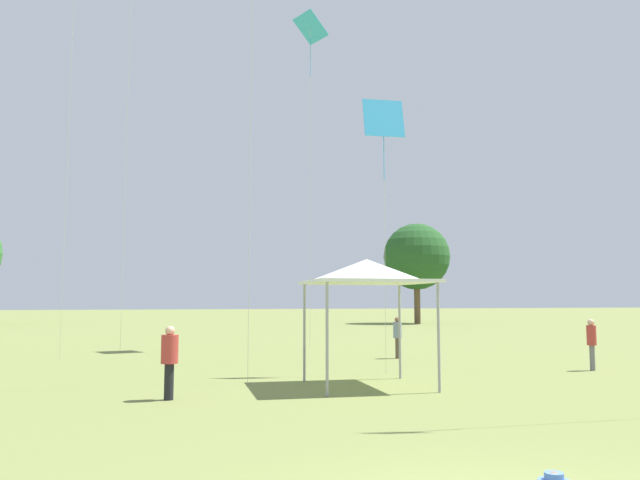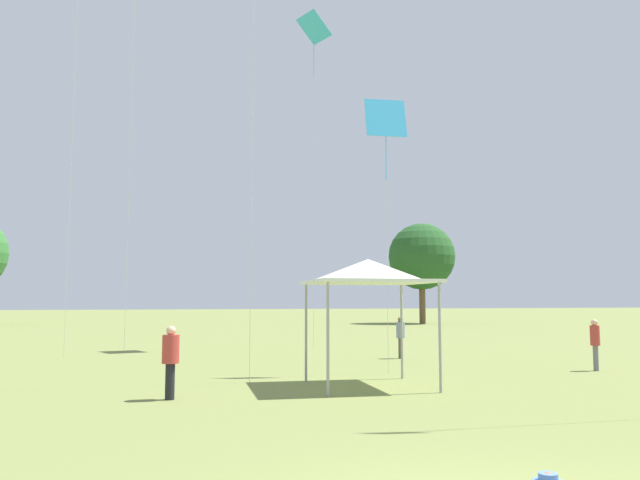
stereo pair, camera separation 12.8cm
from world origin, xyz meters
name	(u,v)px [view 2 (the right image)]	position (x,y,z in m)	size (l,w,h in m)	color
person_standing_0	(595,339)	(10.41, 11.24, 0.97)	(0.30, 0.30, 1.61)	slate
person_standing_1	(171,356)	(-2.69, 9.09, 0.96)	(0.47, 0.47, 1.63)	black
person_standing_2	(401,334)	(6.19, 16.76, 0.94)	(0.46, 0.46, 1.57)	brown
canopy_tent	(368,272)	(2.31, 9.85, 2.93)	(3.29, 3.29, 3.27)	white
kite_0	(386,122)	(3.86, 12.32, 7.75)	(1.32, 0.47, 8.51)	#339EDB
kite_8	(314,34)	(4.35, 22.55, 15.02)	(1.57, 1.78, 15.85)	#339EDB
distant_tree_0	(422,257)	(22.52, 49.34, 6.37)	(6.37, 6.37, 9.59)	brown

